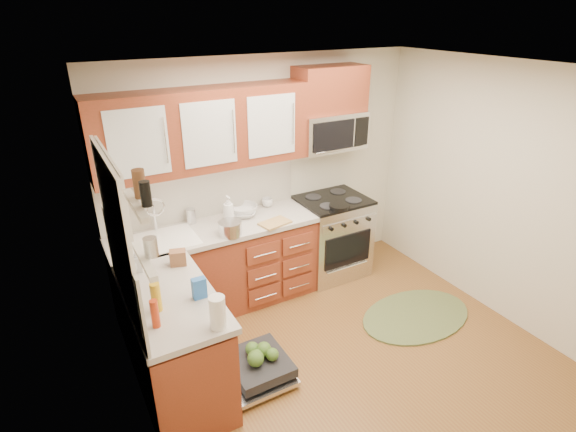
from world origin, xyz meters
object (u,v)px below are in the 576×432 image
paper_towel_roll (218,312)px  bowl_a (244,214)px  cutting_board (275,223)px  bowl_b (243,210)px  upper_cabinets (203,130)px  sink (164,252)px  rug (416,316)px  skillet (339,207)px  cup (267,202)px  range (332,236)px  microwave (330,131)px  stock_pot (230,228)px  dishwasher (255,369)px

paper_towel_roll → bowl_a: size_ratio=0.96×
cutting_board → bowl_b: bearing=115.3°
upper_cabinets → sink: 1.21m
bowl_b → paper_towel_roll: bearing=-119.1°
rug → skillet: size_ratio=5.66×
sink → skillet: 1.86m
paper_towel_roll → bowl_a: bearing=60.5°
cup → rug: bearing=-54.4°
range → skillet: (-0.10, -0.25, 0.50)m
bowl_b → microwave: bearing=-2.8°
bowl_a → cup: size_ratio=2.08×
skillet → stock_pot: bearing=178.1°
upper_cabinets → cup: bearing=6.2°
dishwasher → stock_pot: (0.21, 0.92, 0.89)m
skillet → cup: bearing=142.9°
upper_cabinets → range: upper_cabinets is taller
range → cutting_board: range is taller
microwave → cutting_board: microwave is taller
cutting_board → cup: cup is taller
range → rug: size_ratio=0.77×
sink → paper_towel_roll: paper_towel_roll is taller
microwave → bowl_b: bearing=177.2°
upper_cabinets → stock_pot: bearing=-78.6°
rug → bowl_a: (-1.33, 1.28, 0.95)m
upper_cabinets → microwave: size_ratio=2.70×
dishwasher → bowl_a: 1.58m
sink → microwave: bearing=3.9°
bowl_b → cup: (0.31, 0.05, 0.00)m
range → stock_pot: 1.45m
dishwasher → rug: bearing=-1.3°
range → bowl_b: 1.16m
range → dishwasher: 1.95m
bowl_a → bowl_b: (0.02, 0.06, 0.02)m
upper_cabinets → stock_pot: (0.07, -0.35, -0.88)m
rug → bowl_b: size_ratio=4.07×
sink → paper_towel_roll: bearing=-90.1°
microwave → rug: (0.28, -1.29, -1.69)m
sink → bowl_b: 0.93m
upper_cabinets → cup: 1.14m
bowl_a → upper_cabinets: bearing=174.5°
dishwasher → paper_towel_roll: bearing=-140.9°
dishwasher → bowl_a: size_ratio=2.80×
rug → cutting_board: size_ratio=4.08×
cutting_board → cup: bearing=72.9°
stock_pot → cup: bearing=35.0°
range → stock_pot: bearing=-171.1°
sink → rug: bearing=-27.7°
sink → cutting_board: (1.08, -0.20, 0.14)m
sink → bowl_a: 0.90m
upper_cabinets → rug: upper_cabinets is taller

